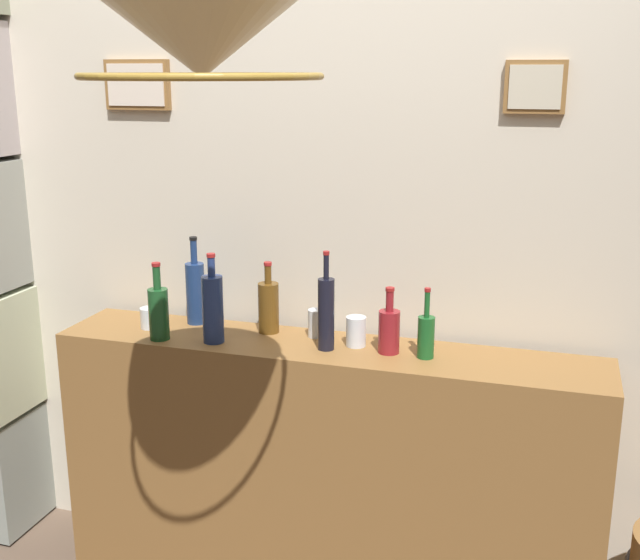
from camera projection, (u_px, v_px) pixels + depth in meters
name	position (u px, v px, depth m)	size (l,w,h in m)	color
panelled_rear_partition	(344.00, 211.00, 2.84)	(3.57, 0.15, 2.70)	beige
bar_shelf_unit	(324.00, 475.00, 2.85)	(1.94, 0.34, 0.99)	olive
liquor_bottle_scotch	(213.00, 308.00, 2.73)	(0.07, 0.07, 0.32)	navy
liquor_bottle_mezcal	(195.00, 291.00, 2.94)	(0.07, 0.07, 0.33)	navy
liquor_bottle_vodka	(159.00, 312.00, 2.76)	(0.07, 0.07, 0.28)	#1A4D23
liquor_bottle_vermouth	(326.00, 312.00, 2.65)	(0.06, 0.06, 0.35)	black
liquor_bottle_rye	(269.00, 306.00, 2.84)	(0.08, 0.08, 0.26)	brown
liquor_bottle_amaro	(389.00, 330.00, 2.64)	(0.07, 0.07, 0.23)	maroon
liquor_bottle_tequila	(426.00, 335.00, 2.59)	(0.06, 0.06, 0.24)	#195824
glass_tumbler_rocks	(356.00, 331.00, 2.71)	(0.07, 0.07, 0.10)	silver
glass_tumbler_highball	(316.00, 323.00, 2.80)	(0.06, 0.06, 0.10)	silver
glass_tumbler_shot	(150.00, 318.00, 2.90)	(0.07, 0.07, 0.08)	silver
pendant_lamp	(201.00, 33.00, 1.71)	(0.54, 0.54, 0.58)	beige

